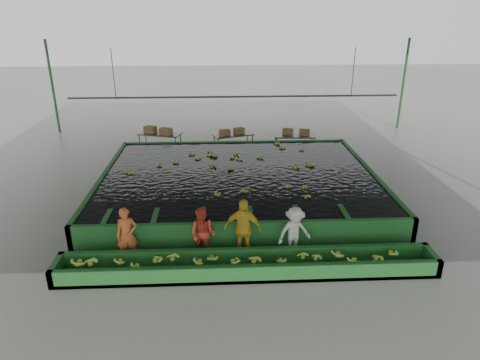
{
  "coord_description": "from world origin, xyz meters",
  "views": [
    {
      "loc": [
        -0.66,
        -13.14,
        6.53
      ],
      "look_at": [
        0.0,
        0.5,
        1.0
      ],
      "focal_mm": 32.0,
      "sensor_mm": 36.0,
      "label": 1
    }
  ],
  "objects_px": {
    "packing_table_right": "(294,144)",
    "packing_table_mid": "(233,143)",
    "sorting_trough": "(248,265)",
    "worker_a": "(127,235)",
    "worker_c": "(243,229)",
    "flotation_tank": "(239,184)",
    "box_stack_right": "(296,135)",
    "worker_d": "(294,232)",
    "packing_table_left": "(160,142)",
    "box_stack_left": "(158,134)",
    "worker_b": "(203,234)",
    "box_stack_mid": "(232,134)"
  },
  "relations": [
    {
      "from": "worker_c",
      "to": "packing_table_right",
      "type": "height_order",
      "value": "worker_c"
    },
    {
      "from": "worker_b",
      "to": "box_stack_mid",
      "type": "xyz_separation_m",
      "value": [
        1.09,
        9.48,
        0.11
      ]
    },
    {
      "from": "box_stack_mid",
      "to": "worker_d",
      "type": "bearing_deg",
      "value": -81.34
    },
    {
      "from": "sorting_trough",
      "to": "worker_a",
      "type": "relative_size",
      "value": 6.37
    },
    {
      "from": "packing_table_right",
      "to": "box_stack_left",
      "type": "distance_m",
      "value": 6.54
    },
    {
      "from": "worker_c",
      "to": "box_stack_left",
      "type": "bearing_deg",
      "value": 122.7
    },
    {
      "from": "box_stack_right",
      "to": "flotation_tank",
      "type": "bearing_deg",
      "value": -121.01
    },
    {
      "from": "flotation_tank",
      "to": "packing_table_mid",
      "type": "relative_size",
      "value": 5.23
    },
    {
      "from": "worker_b",
      "to": "packing_table_left",
      "type": "bearing_deg",
      "value": 126.09
    },
    {
      "from": "worker_a",
      "to": "worker_c",
      "type": "bearing_deg",
      "value": -14.67
    },
    {
      "from": "packing_table_left",
      "to": "worker_d",
      "type": "bearing_deg",
      "value": -63.07
    },
    {
      "from": "worker_b",
      "to": "worker_a",
      "type": "bearing_deg",
      "value": -157.71
    },
    {
      "from": "worker_a",
      "to": "worker_d",
      "type": "height_order",
      "value": "worker_a"
    },
    {
      "from": "packing_table_mid",
      "to": "worker_c",
      "type": "bearing_deg",
      "value": -90.36
    },
    {
      "from": "packing_table_right",
      "to": "box_stack_right",
      "type": "relative_size",
      "value": 1.49
    },
    {
      "from": "worker_b",
      "to": "box_stack_mid",
      "type": "height_order",
      "value": "worker_b"
    },
    {
      "from": "box_stack_left",
      "to": "worker_d",
      "type": "bearing_deg",
      "value": -62.66
    },
    {
      "from": "worker_a",
      "to": "packing_table_right",
      "type": "xyz_separation_m",
      "value": [
        6.13,
        9.16,
        -0.35
      ]
    },
    {
      "from": "flotation_tank",
      "to": "box_stack_mid",
      "type": "distance_m",
      "value": 5.2
    },
    {
      "from": "worker_c",
      "to": "packing_table_right",
      "type": "bearing_deg",
      "value": 84.55
    },
    {
      "from": "packing_table_mid",
      "to": "packing_table_right",
      "type": "bearing_deg",
      "value": -6.67
    },
    {
      "from": "worker_a",
      "to": "box_stack_right",
      "type": "height_order",
      "value": "worker_a"
    },
    {
      "from": "packing_table_left",
      "to": "flotation_tank",
      "type": "bearing_deg",
      "value": -56.44
    },
    {
      "from": "worker_a",
      "to": "worker_d",
      "type": "relative_size",
      "value": 1.05
    },
    {
      "from": "sorting_trough",
      "to": "worker_c",
      "type": "distance_m",
      "value": 1.03
    },
    {
      "from": "worker_b",
      "to": "box_stack_left",
      "type": "xyz_separation_m",
      "value": [
        -2.43,
        9.61,
        0.16
      ]
    },
    {
      "from": "flotation_tank",
      "to": "packing_table_right",
      "type": "distance_m",
      "value": 5.66
    },
    {
      "from": "packing_table_mid",
      "to": "packing_table_right",
      "type": "distance_m",
      "value": 2.93
    },
    {
      "from": "worker_d",
      "to": "worker_b",
      "type": "bearing_deg",
      "value": 163.36
    },
    {
      "from": "packing_table_right",
      "to": "box_stack_mid",
      "type": "bearing_deg",
      "value": 173.91
    },
    {
      "from": "packing_table_right",
      "to": "box_stack_mid",
      "type": "relative_size",
      "value": 1.56
    },
    {
      "from": "packing_table_right",
      "to": "packing_table_mid",
      "type": "bearing_deg",
      "value": 173.33
    },
    {
      "from": "worker_c",
      "to": "packing_table_left",
      "type": "distance_m",
      "value": 10.27
    },
    {
      "from": "worker_d",
      "to": "packing_table_right",
      "type": "distance_m",
      "value": 9.3
    },
    {
      "from": "worker_a",
      "to": "packing_table_mid",
      "type": "relative_size",
      "value": 0.82
    },
    {
      "from": "flotation_tank",
      "to": "box_stack_left",
      "type": "bearing_deg",
      "value": 124.27
    },
    {
      "from": "worker_a",
      "to": "box_stack_mid",
      "type": "bearing_deg",
      "value": 56.97
    },
    {
      "from": "worker_a",
      "to": "worker_b",
      "type": "xyz_separation_m",
      "value": [
        2.06,
        0.0,
        -0.03
      ]
    },
    {
      "from": "worker_c",
      "to": "box_stack_mid",
      "type": "relative_size",
      "value": 1.44
    },
    {
      "from": "flotation_tank",
      "to": "box_stack_left",
      "type": "relative_size",
      "value": 7.08
    },
    {
      "from": "packing_table_right",
      "to": "box_stack_right",
      "type": "xyz_separation_m",
      "value": [
        0.08,
        0.08,
        0.44
      ]
    },
    {
      "from": "worker_c",
      "to": "worker_a",
      "type": "bearing_deg",
      "value": -167.5
    },
    {
      "from": "worker_d",
      "to": "box_stack_left",
      "type": "distance_m",
      "value": 10.82
    },
    {
      "from": "worker_d",
      "to": "packing_table_mid",
      "type": "xyz_separation_m",
      "value": [
        -1.37,
        9.5,
        -0.31
      ]
    },
    {
      "from": "flotation_tank",
      "to": "packing_table_right",
      "type": "relative_size",
      "value": 5.21
    },
    {
      "from": "packing_table_left",
      "to": "packing_table_right",
      "type": "xyz_separation_m",
      "value": [
        6.44,
        -0.49,
        -0.02
      ]
    },
    {
      "from": "worker_d",
      "to": "box_stack_left",
      "type": "xyz_separation_m",
      "value": [
        -4.97,
        9.61,
        0.17
      ]
    },
    {
      "from": "packing_table_left",
      "to": "box_stack_mid",
      "type": "height_order",
      "value": "box_stack_mid"
    },
    {
      "from": "flotation_tank",
      "to": "worker_d",
      "type": "height_order",
      "value": "worker_d"
    },
    {
      "from": "flotation_tank",
      "to": "box_stack_right",
      "type": "relative_size",
      "value": 7.78
    }
  ]
}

